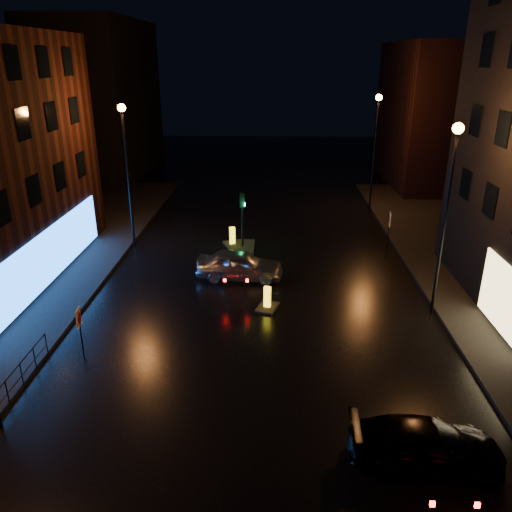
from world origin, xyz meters
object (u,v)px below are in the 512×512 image
(silver_hatchback, at_px, (240,265))
(bollard_near, at_px, (267,304))
(traffic_signal, at_px, (243,240))
(road_sign_left, at_px, (79,322))
(dark_sedan, at_px, (426,443))
(road_sign_right, at_px, (389,223))
(bollard_far, at_px, (232,241))

(silver_hatchback, height_order, bollard_near, silver_hatchback)
(traffic_signal, xyz_separation_m, road_sign_left, (-5.30, -12.23, 1.12))
(dark_sedan, xyz_separation_m, bollard_near, (-4.61, 9.16, -0.39))
(road_sign_right, bearing_deg, bollard_far, 2.76)
(traffic_signal, distance_m, road_sign_right, 8.68)
(dark_sedan, bearing_deg, bollard_far, 23.69)
(bollard_far, height_order, road_sign_left, road_sign_left)
(dark_sedan, relative_size, road_sign_right, 1.78)
(dark_sedan, bearing_deg, road_sign_right, -5.97)
(silver_hatchback, relative_size, bollard_far, 2.83)
(traffic_signal, height_order, dark_sedan, traffic_signal)
(traffic_signal, xyz_separation_m, dark_sedan, (6.21, -16.95, 0.12))
(dark_sedan, bearing_deg, traffic_signal, 22.25)
(traffic_signal, xyz_separation_m, bollard_near, (1.60, -7.79, -0.26))
(traffic_signal, bearing_deg, dark_sedan, -69.89)
(dark_sedan, xyz_separation_m, road_sign_left, (-11.50, 4.73, 0.99))
(dark_sedan, distance_m, bollard_far, 18.68)
(bollard_far, bearing_deg, bollard_near, -97.85)
(silver_hatchback, relative_size, road_sign_left, 2.05)
(traffic_signal, bearing_deg, silver_hatchback, -88.39)
(silver_hatchback, distance_m, bollard_far, 4.96)
(road_sign_left, relative_size, road_sign_right, 0.89)
(silver_hatchback, relative_size, dark_sedan, 1.02)
(bollard_far, bearing_deg, traffic_signal, -56.02)
(dark_sedan, relative_size, bollard_far, 2.76)
(dark_sedan, distance_m, bollard_near, 10.26)
(bollard_far, distance_m, road_sign_left, 13.54)
(traffic_signal, xyz_separation_m, road_sign_right, (8.57, -0.37, 1.32))
(bollard_near, relative_size, bollard_far, 0.92)
(bollard_near, relative_size, road_sign_left, 0.66)
(dark_sedan, relative_size, road_sign_left, 2.00)
(dark_sedan, xyz_separation_m, road_sign_right, (2.36, 16.58, 1.19))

